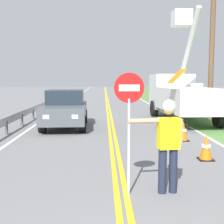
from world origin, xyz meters
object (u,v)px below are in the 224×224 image
traffic_cone_lead (206,148)px  utility_pole_near (212,39)px  flagger_worker (168,140)px  stop_sign_paddle (129,106)px  traffic_cone_mid (183,131)px  utility_bucket_truck (181,94)px  oncoming_sedan_nearest (65,109)px

traffic_cone_lead → utility_pole_near: bearing=70.1°
flagger_worker → stop_sign_paddle: size_ratio=0.78×
traffic_cone_mid → traffic_cone_lead: bearing=-90.9°
stop_sign_paddle → utility_pole_near: size_ratio=0.28×
traffic_cone_lead → utility_bucket_truck: bearing=80.8°
traffic_cone_lead → traffic_cone_mid: (0.04, 2.56, 0.00)m
oncoming_sedan_nearest → utility_pole_near: (7.65, 2.96, 3.53)m
flagger_worker → utility_bucket_truck: 10.56m
stop_sign_paddle → utility_pole_near: 12.62m
utility_pole_near → traffic_cone_lead: 10.00m
traffic_cone_lead → stop_sign_paddle: bearing=-133.3°
flagger_worker → utility_bucket_truck: size_ratio=0.26×
utility_pole_near → traffic_cone_mid: size_ratio=11.94×
utility_bucket_truck → oncoming_sedan_nearest: size_ratio=1.65×
oncoming_sedan_nearest → traffic_cone_mid: 5.54m
flagger_worker → traffic_cone_lead: flagger_worker is taller
stop_sign_paddle → utility_bucket_truck: (3.58, 10.28, -0.29)m
utility_bucket_truck → utility_pole_near: (1.86, 0.79, 2.94)m
flagger_worker → stop_sign_paddle: 1.02m
oncoming_sedan_nearest → traffic_cone_mid: bearing=-34.0°
utility_pole_near → traffic_cone_mid: 7.89m
traffic_cone_mid → utility_bucket_truck: bearing=77.0°
utility_bucket_truck → oncoming_sedan_nearest: 6.22m
flagger_worker → stop_sign_paddle: bearing=-171.6°
flagger_worker → utility_bucket_truck: (2.82, 10.17, 0.38)m
flagger_worker → oncoming_sedan_nearest: flagger_worker is taller
flagger_worker → traffic_cone_lead: 2.91m
flagger_worker → utility_bucket_truck: utility_bucket_truck is taller
flagger_worker → traffic_cone_lead: bearing=56.4°
oncoming_sedan_nearest → utility_pole_near: bearing=21.1°
utility_bucket_truck → stop_sign_paddle: bearing=-109.2°
flagger_worker → traffic_cone_mid: flagger_worker is taller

